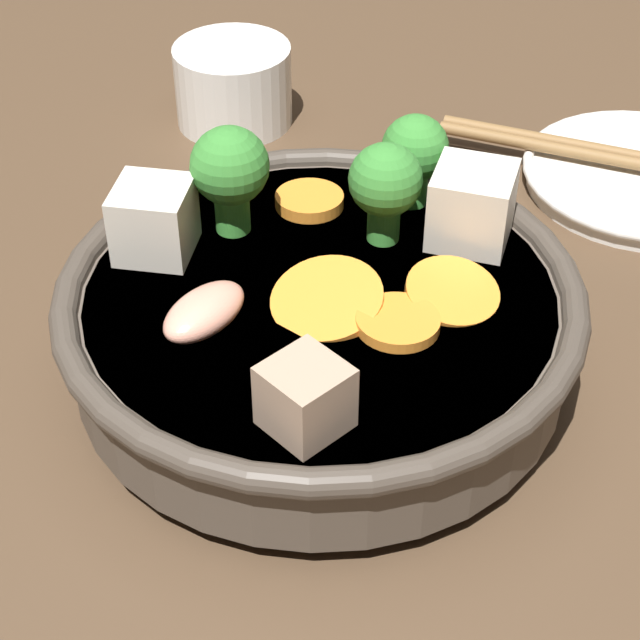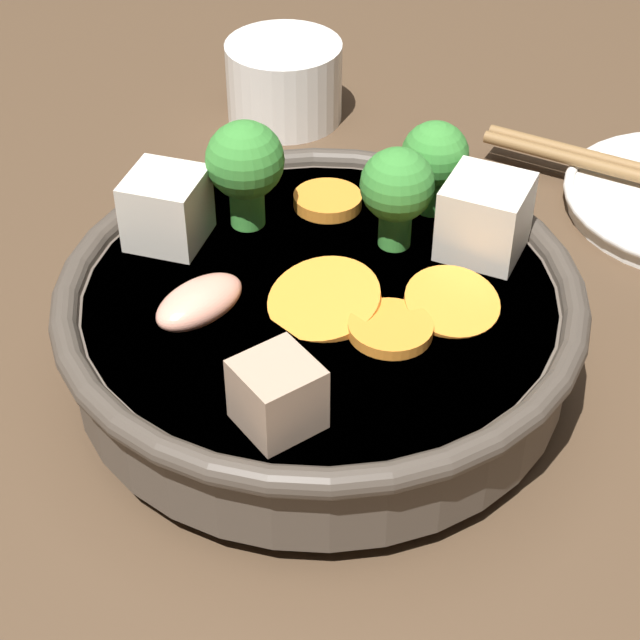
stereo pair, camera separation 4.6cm
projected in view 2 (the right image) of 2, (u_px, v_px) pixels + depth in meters
The scene contains 3 objects.
ground_plane at pixel (320, 376), 0.49m from camera, with size 3.00×3.00×0.00m, color #4C3826.
stirfry_bowl at pixel (321, 311), 0.46m from camera, with size 0.23×0.23×0.10m.
tea_cup at pixel (284, 80), 0.65m from camera, with size 0.07×0.07×0.05m.
Camera 2 is at (0.24, -0.26, 0.33)m, focal length 60.00 mm.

